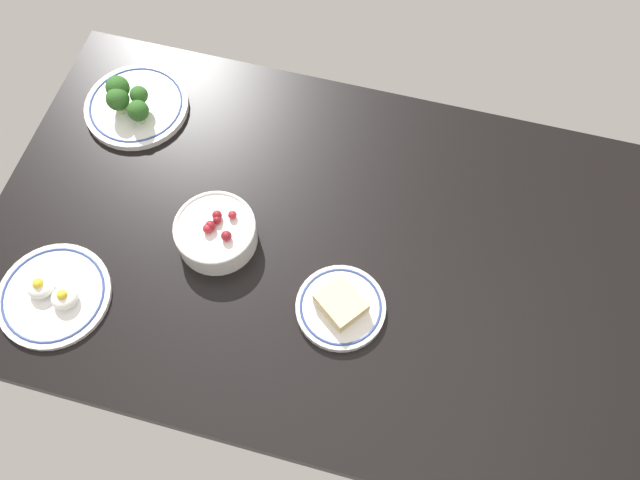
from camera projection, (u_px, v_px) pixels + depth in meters
dining_table at (320, 249)px, 132.25cm from camera, size 133.43×81.50×4.00cm
plate_sandwich at (341, 306)px, 123.04cm from camera, size 17.01×17.01×4.74cm
plate_broccoli at (133, 104)px, 143.19cm from camera, size 22.69×22.69×8.67cm
plate_eggs at (53, 294)px, 124.59cm from camera, size 21.62×21.62×4.76cm
bowl_berries at (216, 232)px, 128.12cm from camera, size 16.01×16.01×7.47cm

